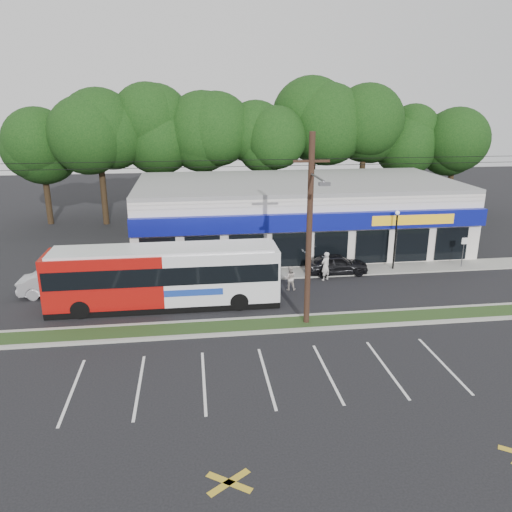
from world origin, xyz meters
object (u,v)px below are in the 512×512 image
object	(u,v)px
car_dark	(337,264)
car_silver	(60,283)
sign_post	(464,247)
pedestrian_a	(325,266)
metrobus	(165,275)
lamp_post	(396,233)
pedestrian_b	(290,278)
utility_pole	(306,226)

from	to	relation	value
car_dark	car_silver	xyz separation A→B (m)	(-17.77, -1.53, 0.07)
sign_post	pedestrian_a	xyz separation A→B (m)	(-10.24, -1.13, -0.59)
pedestrian_a	car_dark	bearing A→B (deg)	-167.53
sign_post	metrobus	xyz separation A→B (m)	(-20.51, -4.08, 0.30)
lamp_post	pedestrian_b	distance (m)	8.61
lamp_post	metrobus	xyz separation A→B (m)	(-15.51, -4.30, -0.81)
lamp_post	car_silver	distance (m)	22.09
sign_post	pedestrian_a	size ratio (longest dim) A/B	1.15
pedestrian_a	pedestrian_b	xyz separation A→B (m)	(-2.67, -1.45, -0.18)
utility_pole	car_dark	distance (m)	9.77
car_silver	pedestrian_b	world-z (taller)	car_silver
metrobus	pedestrian_b	distance (m)	7.82
car_dark	car_silver	bearing A→B (deg)	95.36
lamp_post	car_silver	xyz separation A→B (m)	(-21.93, -1.83, -1.88)
utility_pole	lamp_post	distance (m)	11.67
metrobus	pedestrian_b	world-z (taller)	metrobus
pedestrian_a	pedestrian_b	world-z (taller)	pedestrian_a
utility_pole	sign_post	world-z (taller)	utility_pole
sign_post	car_silver	xyz separation A→B (m)	(-26.93, -1.60, -0.77)
car_dark	sign_post	bearing A→B (deg)	-89.09
lamp_post	car_dark	distance (m)	4.61
car_silver	car_dark	bearing A→B (deg)	-84.63
sign_post	utility_pole	bearing A→B (deg)	-149.85
metrobus	pedestrian_b	size ratio (longest dim) A/B	8.36
metrobus	sign_post	bearing A→B (deg)	11.30
metrobus	pedestrian_a	xyz separation A→B (m)	(10.27, 2.95, -0.89)
pedestrian_b	utility_pole	bearing A→B (deg)	95.06
sign_post	metrobus	size ratio (longest dim) A/B	0.17
car_dark	metrobus	bearing A→B (deg)	109.86
utility_pole	sign_post	xyz separation A→B (m)	(13.17, 7.65, -3.86)
sign_post	pedestrian_b	distance (m)	13.19
lamp_post	metrobus	bearing A→B (deg)	-164.51
pedestrian_a	pedestrian_b	bearing A→B (deg)	-3.35
car_dark	pedestrian_b	size ratio (longest dim) A/B	2.69
lamp_post	pedestrian_a	bearing A→B (deg)	-165.54
pedestrian_b	car_silver	bearing A→B (deg)	3.94
metrobus	car_silver	distance (m)	6.96
metrobus	car_dark	world-z (taller)	metrobus
lamp_post	pedestrian_b	xyz separation A→B (m)	(-7.92, -2.80, -1.89)
lamp_post	car_dark	world-z (taller)	lamp_post
utility_pole	pedestrian_b	xyz separation A→B (m)	(0.25, 5.07, -4.63)
lamp_post	metrobus	distance (m)	16.12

